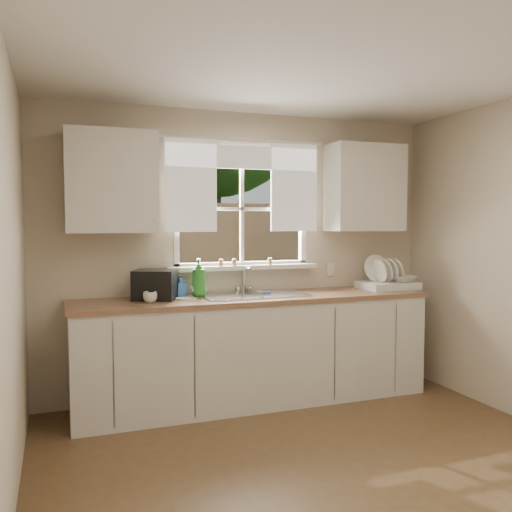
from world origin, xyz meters
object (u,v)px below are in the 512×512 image
object	(u,v)px
soap_bottle_a	(199,278)
black_appliance	(155,285)
dish_rack	(387,282)
cup	(150,297)

from	to	relation	value
soap_bottle_a	black_appliance	xyz separation A→B (m)	(-0.36, -0.01, -0.04)
dish_rack	black_appliance	bearing A→B (deg)	178.21
soap_bottle_a	cup	xyz separation A→B (m)	(-0.43, -0.18, -0.12)
dish_rack	soap_bottle_a	world-z (taller)	soap_bottle_a
dish_rack	soap_bottle_a	xyz separation A→B (m)	(-1.79, 0.08, 0.09)
dish_rack	soap_bottle_a	bearing A→B (deg)	177.55
dish_rack	cup	size ratio (longest dim) A/B	4.50
dish_rack	cup	world-z (taller)	dish_rack
black_appliance	soap_bottle_a	bearing A→B (deg)	25.10
soap_bottle_a	cup	size ratio (longest dim) A/B	2.95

